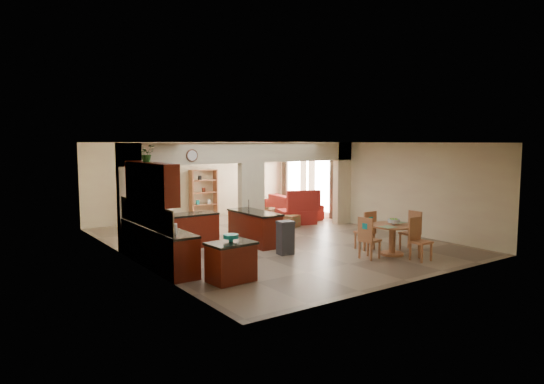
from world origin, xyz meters
TOP-DOWN VIEW (x-y plane):
  - floor at (0.00, 0.00)m, footprint 10.00×10.00m
  - ceiling at (0.00, 0.00)m, footprint 10.00×10.00m
  - wall_back at (0.00, 5.00)m, footprint 8.00×0.00m
  - wall_front at (0.00, -5.00)m, footprint 8.00×0.00m
  - wall_left at (-4.00, 0.00)m, footprint 0.00×10.00m
  - wall_right at (4.00, 0.00)m, footprint 0.00×10.00m
  - partition_left_pier at (-3.70, 1.00)m, footprint 0.60×0.25m
  - partition_center_pier at (0.00, 1.00)m, footprint 0.80×0.25m
  - partition_right_pier at (3.70, 1.00)m, footprint 0.60×0.25m
  - partition_header at (0.00, 1.00)m, footprint 8.00×0.25m
  - kitchen_counter at (-3.26, -0.25)m, footprint 2.52×3.29m
  - upper_cabinets at (-3.82, -0.80)m, footprint 0.35×2.40m
  - peninsula at (-0.60, -0.11)m, footprint 0.70×1.85m
  - wall_clock at (-2.00, 0.85)m, footprint 0.34×0.03m
  - rug at (1.20, 2.10)m, footprint 1.60×1.30m
  - fireplace at (-1.60, 4.83)m, footprint 1.60×0.35m
  - shelving_unit at (0.35, 4.82)m, footprint 1.00×0.32m
  - window_a at (3.97, 2.30)m, footprint 0.02×0.90m
  - window_b at (3.97, 4.00)m, footprint 0.02×0.90m
  - glazed_door at (3.97, 3.15)m, footprint 0.02×0.70m
  - drape_a_left at (3.93, 1.70)m, footprint 0.10×0.28m
  - drape_a_right at (3.93, 2.90)m, footprint 0.10×0.28m
  - drape_b_left at (3.93, 3.40)m, footprint 0.10×0.28m
  - drape_b_right at (3.93, 4.60)m, footprint 0.10×0.28m
  - ceiling_fan at (1.50, 3.00)m, footprint 1.00×1.00m
  - kitchen_island at (-2.95, -2.85)m, footprint 0.98×0.74m
  - teal_bowl at (-2.92, -2.79)m, footprint 0.31×0.31m
  - trash_can at (-0.64, -1.58)m, footprint 0.40×0.35m
  - dining_table at (1.52, -3.16)m, footprint 1.12×1.12m
  - fruit_bowl at (1.53, -3.18)m, footprint 0.30×0.30m
  - sofa at (3.30, 3.24)m, footprint 2.85×1.44m
  - chaise at (2.44, 1.92)m, footprint 1.42×1.29m
  - armchair at (1.12, 2.07)m, footprint 0.98×0.98m
  - ottoman at (1.82, 1.49)m, footprint 0.70×0.70m
  - plant at (-3.82, -0.60)m, footprint 0.40×0.37m
  - chair_north at (1.42, -2.40)m, footprint 0.44×0.44m
  - chair_east at (2.37, -3.08)m, footprint 0.43×0.43m
  - chair_south at (1.62, -3.87)m, footprint 0.43×0.43m
  - chair_west at (0.69, -3.12)m, footprint 0.48×0.48m

SIDE VIEW (x-z plane):
  - floor at x=0.00m, z-range 0.00..0.00m
  - rug at x=1.20m, z-range 0.00..0.01m
  - ottoman at x=1.82m, z-range 0.00..0.39m
  - chaise at x=2.44m, z-range 0.00..0.47m
  - armchair at x=1.12m, z-range 0.00..0.64m
  - trash_can at x=-0.64m, z-range 0.00..0.78m
  - sofa at x=3.30m, z-range 0.00..0.80m
  - kitchen_island at x=-2.95m, z-range 0.00..0.81m
  - peninsula at x=-0.60m, z-range 0.00..0.91m
  - kitchen_counter at x=-3.26m, z-range -0.27..1.20m
  - dining_table at x=1.52m, z-range 0.13..0.89m
  - chair_north at x=1.42m, z-range 0.04..1.07m
  - chair_east at x=2.37m, z-range 0.04..1.07m
  - chair_south at x=1.62m, z-range 0.04..1.07m
  - chair_west at x=0.69m, z-range 0.04..1.07m
  - fireplace at x=-1.60m, z-range 0.01..1.21m
  - fruit_bowl at x=1.53m, z-range 0.77..0.92m
  - teal_bowl at x=-2.92m, z-range 0.81..0.96m
  - shelving_unit at x=0.35m, z-range 0.00..1.80m
  - glazed_door at x=3.97m, z-range 0.00..2.10m
  - partition_center_pier at x=0.00m, z-range 0.00..2.20m
  - drape_a_left at x=3.93m, z-range 0.05..2.35m
  - drape_a_right at x=3.93m, z-range 0.05..2.35m
  - drape_b_left at x=3.93m, z-range 0.05..2.35m
  - drape_b_right at x=3.93m, z-range 0.05..2.35m
  - window_a at x=3.97m, z-range 0.25..2.15m
  - window_b at x=3.97m, z-range 0.25..2.15m
  - partition_left_pier at x=-3.70m, z-range 0.00..2.80m
  - partition_right_pier at x=3.70m, z-range 0.00..2.80m
  - wall_back at x=0.00m, z-range -2.60..5.40m
  - wall_front at x=0.00m, z-range -2.60..5.40m
  - wall_left at x=-4.00m, z-range -3.60..6.40m
  - wall_right at x=4.00m, z-range -3.60..6.40m
  - upper_cabinets at x=-3.82m, z-range 1.47..2.37m
  - wall_clock at x=-2.00m, z-range 2.28..2.62m
  - partition_header at x=0.00m, z-range 2.20..2.80m
  - plant at x=-3.82m, z-range 2.37..2.75m
  - ceiling_fan at x=1.50m, z-range 2.51..2.61m
  - ceiling at x=0.00m, z-range 2.80..2.80m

